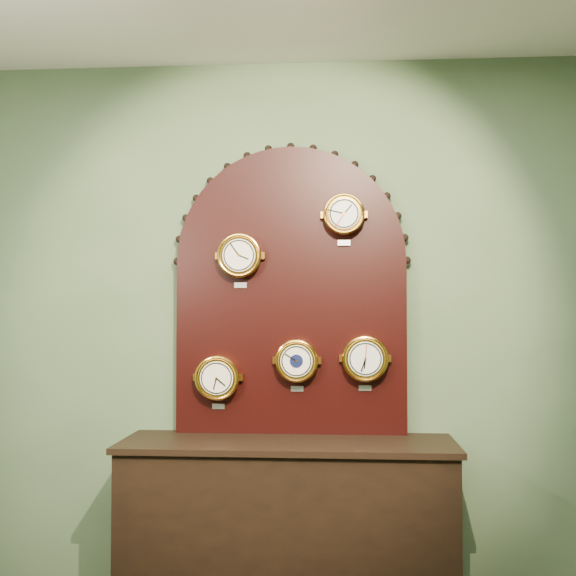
# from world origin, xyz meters

# --- Properties ---
(wall_back) EXTENTS (4.00, 0.00, 4.00)m
(wall_back) POSITION_xyz_m (0.00, 2.50, 1.40)
(wall_back) COLOR #526C4A
(wall_back) RESTS_ON ground
(shop_counter) EXTENTS (1.60, 0.50, 0.80)m
(shop_counter) POSITION_xyz_m (0.00, 2.23, 0.40)
(shop_counter) COLOR black
(shop_counter) RESTS_ON ground_plane
(display_board) EXTENTS (1.26, 0.06, 1.53)m
(display_board) POSITION_xyz_m (0.00, 2.45, 1.63)
(display_board) COLOR black
(display_board) RESTS_ON shop_counter
(roman_clock) EXTENTS (0.23, 0.08, 0.28)m
(roman_clock) POSITION_xyz_m (-0.26, 2.38, 1.75)
(roman_clock) COLOR gold
(roman_clock) RESTS_ON display_board
(arabic_clock) EXTENTS (0.21, 0.08, 0.26)m
(arabic_clock) POSITION_xyz_m (0.28, 2.38, 1.96)
(arabic_clock) COLOR gold
(arabic_clock) RESTS_ON display_board
(hygrometer) EXTENTS (0.23, 0.08, 0.28)m
(hygrometer) POSITION_xyz_m (-0.38, 2.38, 1.12)
(hygrometer) COLOR gold
(hygrometer) RESTS_ON display_board
(barometer) EXTENTS (0.22, 0.08, 0.27)m
(barometer) POSITION_xyz_m (0.04, 2.38, 1.21)
(barometer) COLOR gold
(barometer) RESTS_ON display_board
(tide_clock) EXTENTS (0.24, 0.08, 0.29)m
(tide_clock) POSITION_xyz_m (0.39, 2.38, 1.22)
(tide_clock) COLOR gold
(tide_clock) RESTS_ON display_board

